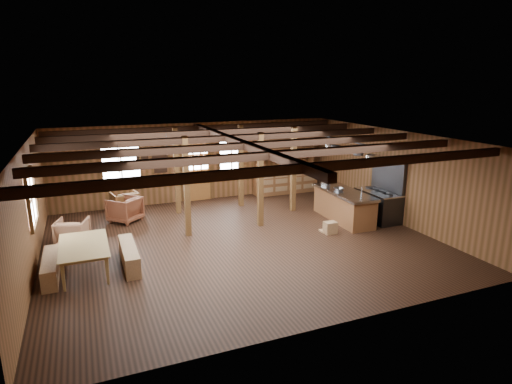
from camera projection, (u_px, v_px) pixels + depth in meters
room at (240, 191)px, 11.27m from camera, size 10.04×9.04×2.84m
ceiling_joists at (237, 142)px, 11.11m from camera, size 9.80×8.82×0.18m
timber_posts at (233, 174)px, 13.32m from camera, size 3.95×2.35×2.80m
back_door at (198, 176)px, 15.39m from camera, size 1.02×0.08×2.15m
window_back_left at (121, 162)px, 14.26m from camera, size 1.32×0.06×1.32m
window_back_right at (231, 154)px, 15.69m from camera, size 1.02×0.06×1.32m
window_left at (31, 198)px, 9.85m from camera, size 0.14×1.24×1.32m
notice_boards at (154, 158)px, 14.65m from camera, size 1.08×0.03×0.90m
back_counter at (285, 178)px, 16.48m from camera, size 2.55×0.60×2.45m
pendant_lamps at (146, 159)px, 11.13m from camera, size 1.86×2.36×0.66m
pot_rack at (345, 149)px, 12.47m from camera, size 0.45×3.00×0.38m
kitchen_island at (344, 205)px, 13.27m from camera, size 0.99×2.54×1.20m
step_stool at (330, 228)px, 12.16m from camera, size 0.39×0.28×0.35m
commercial_range at (380, 200)px, 13.27m from camera, size 0.80×1.56×1.93m
dining_table at (87, 258)px, 9.70m from camera, size 1.05×1.88×0.66m
bench_wall at (51, 267)px, 9.45m from camera, size 0.31×1.67×0.46m
bench_aisle at (129, 256)px, 10.06m from camera, size 0.33×1.75×0.48m
armchair_a at (125, 209)px, 13.15m from camera, size 1.19×1.19×0.78m
armchair_b at (125, 202)px, 13.97m from camera, size 0.93×0.95×0.74m
armchair_c at (73, 232)px, 11.29m from camera, size 0.94×0.96×0.71m
counter_pot at (326, 182)px, 13.88m from camera, size 0.32×0.32×0.19m
bowl at (339, 189)px, 13.22m from camera, size 0.31×0.31×0.07m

